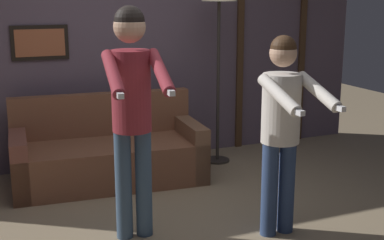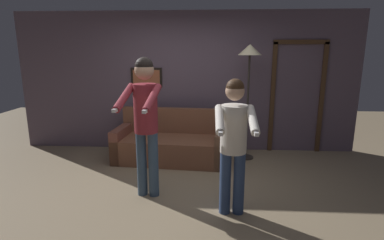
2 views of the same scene
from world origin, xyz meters
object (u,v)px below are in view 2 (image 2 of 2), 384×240
at_px(person_standing_right, 234,136).
at_px(torchiere_lamp, 249,61).
at_px(person_standing_left, 145,114).
at_px(couch, 171,144).

bearing_deg(person_standing_right, torchiere_lamp, 78.73).
relative_size(torchiere_lamp, person_standing_left, 1.10).
height_order(couch, person_standing_left, person_standing_left).
bearing_deg(person_standing_left, couch, 84.33).
xyz_separation_m(person_standing_left, person_standing_right, (1.08, -0.39, -0.16)).
bearing_deg(torchiere_lamp, person_standing_left, -133.63).
xyz_separation_m(couch, person_standing_left, (-0.14, -1.37, 0.84)).
bearing_deg(torchiere_lamp, person_standing_right, -101.27).
xyz_separation_m(torchiere_lamp, person_standing_right, (-0.38, -1.93, -0.77)).
distance_m(torchiere_lamp, person_standing_right, 2.11).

